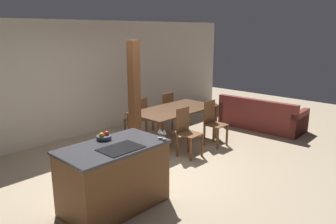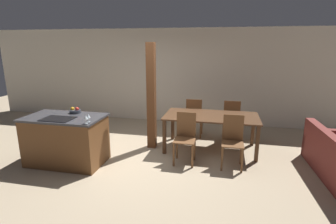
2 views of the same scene
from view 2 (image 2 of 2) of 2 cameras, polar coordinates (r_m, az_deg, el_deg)
ground_plane at (r=5.49m, az=-6.67°, el=-9.82°), size 16.00×16.00×0.00m
wall_back at (r=7.75m, az=-0.27°, el=7.82°), size 11.20×0.08×2.70m
kitchen_island at (r=5.44m, az=-21.28°, el=-5.66°), size 1.47×0.85×0.95m
fruit_bowl at (r=5.48m, az=-19.57°, el=0.30°), size 0.22×0.22×0.11m
wine_glass_near at (r=4.64m, az=-17.46°, el=-1.15°), size 0.07×0.07×0.14m
wine_glass_middle at (r=4.71m, az=-16.97°, el=-0.88°), size 0.07×0.07×0.14m
dining_table at (r=5.72m, az=9.35°, el=-1.59°), size 1.99×1.03×0.77m
dining_chair_near_left at (r=5.12m, az=3.77°, el=-5.40°), size 0.40×0.40×0.98m
dining_chair_near_right at (r=5.07m, az=13.88°, el=-5.99°), size 0.40×0.40×0.98m
dining_chair_far_left at (r=6.51m, az=5.72°, el=-1.06°), size 0.40×0.40×0.98m
dining_chair_far_right at (r=6.48m, az=13.61°, el=-1.49°), size 0.40×0.40×0.98m
timber_post at (r=5.68m, az=-3.63°, el=3.28°), size 0.17×0.17×2.30m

